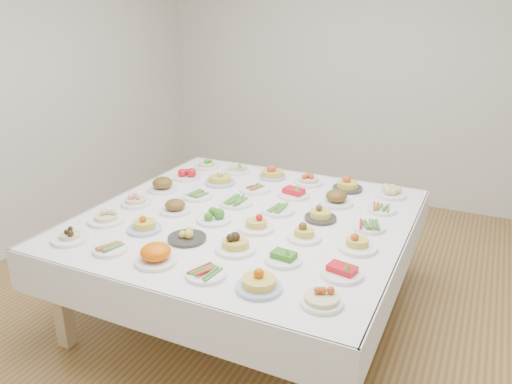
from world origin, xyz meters
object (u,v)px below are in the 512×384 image
at_px(dish_35, 391,191).
at_px(dish_18, 163,184).
at_px(dish_0, 70,233).
at_px(display_table, 247,225).

bearing_deg(dish_35, dish_18, -158.06).
bearing_deg(dish_0, dish_18, 90.31).
xyz_separation_m(dish_18, dish_35, (1.66, 0.67, -0.01)).
bearing_deg(dish_0, dish_35, 45.12).
distance_m(display_table, dish_35, 1.18).
distance_m(dish_0, dish_35, 2.34).
height_order(display_table, dish_0, dish_0).
distance_m(dish_0, dish_18, 0.99).
xyz_separation_m(dish_0, dish_18, (-0.01, 0.99, 0.01)).
bearing_deg(dish_18, dish_35, 21.94).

